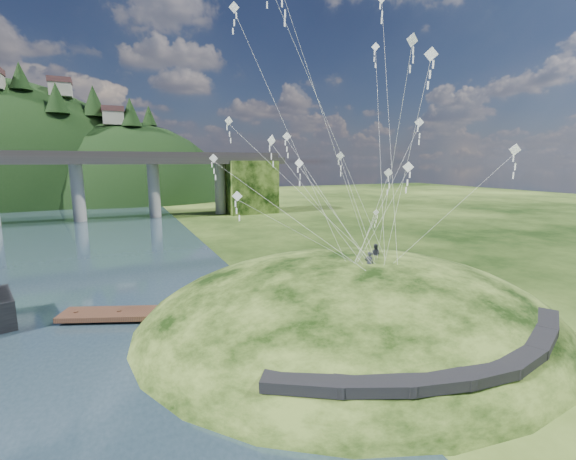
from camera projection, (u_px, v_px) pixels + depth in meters
name	position (u px, v px, depth m)	size (l,w,h in m)	color
ground	(271.00, 345.00, 27.19)	(320.00, 320.00, 0.00)	black
grass_hill	(351.00, 333.00, 32.49)	(36.00, 32.00, 13.00)	black
footpath	(463.00, 359.00, 21.10)	(22.29, 5.84, 0.83)	black
bridge	(20.00, 177.00, 77.65)	(160.00, 11.00, 15.00)	#2D2B2B
wooden_dock	(162.00, 313.00, 31.68)	(15.88, 8.09, 1.15)	#392117
kite_flyers	(374.00, 246.00, 31.92)	(3.27, 3.23, 1.89)	#252831
kite_swarm	(343.00, 107.00, 30.49)	(19.10, 18.10, 21.29)	white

